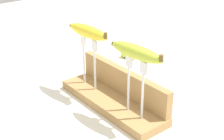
{
  "coord_description": "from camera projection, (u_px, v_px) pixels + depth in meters",
  "views": [
    {
      "loc": [
        0.75,
        -0.6,
        0.58
      ],
      "look_at": [
        0.0,
        0.0,
        0.13
      ],
      "focal_mm": 54.63,
      "sensor_mm": 36.0,
      "label": 1
    }
  ],
  "objects": [
    {
      "name": "fork_stand_right",
      "position": [
        136.0,
        82.0,
        0.97
      ],
      "size": [
        0.09,
        0.01,
        0.18
      ],
      "color": "silver",
      "rests_on": "wooden_board"
    },
    {
      "name": "fork_stand_left",
      "position": [
        89.0,
        58.0,
        1.13
      ],
      "size": [
        0.09,
        0.01,
        0.18
      ],
      "color": "silver",
      "rests_on": "wooden_board"
    },
    {
      "name": "banana_chunk_near",
      "position": [
        129.0,
        54.0,
        1.46
      ],
      "size": [
        0.07,
        0.05,
        0.04
      ],
      "color": "#B2C138",
      "rests_on": "ground"
    },
    {
      "name": "banana_raised_right",
      "position": [
        137.0,
        52.0,
        0.93
      ],
      "size": [
        0.19,
        0.06,
        0.04
      ],
      "color": "#B2C138",
      "rests_on": "fork_stand_right"
    },
    {
      "name": "ground_plane",
      "position": [
        112.0,
        106.0,
        1.11
      ],
      "size": [
        3.0,
        3.0,
        0.0
      ],
      "primitive_type": "plane",
      "color": "white"
    },
    {
      "name": "wooden_board",
      "position": [
        112.0,
        102.0,
        1.11
      ],
      "size": [
        0.41,
        0.13,
        0.03
      ],
      "primitive_type": "cube",
      "color": "#A87F4C",
      "rests_on": "ground"
    },
    {
      "name": "fork_fallen_near",
      "position": [
        148.0,
        70.0,
        1.35
      ],
      "size": [
        0.13,
        0.17,
        0.01
      ],
      "color": "silver",
      "rests_on": "ground"
    },
    {
      "name": "banana_raised_left",
      "position": [
        88.0,
        32.0,
        1.09
      ],
      "size": [
        0.18,
        0.06,
        0.04
      ],
      "color": "yellow",
      "rests_on": "fork_stand_left"
    },
    {
      "name": "board_backstop",
      "position": [
        124.0,
        82.0,
        1.11
      ],
      "size": [
        0.4,
        0.03,
        0.09
      ],
      "primitive_type": "cube",
      "color": "#A87F4C",
      "rests_on": "wooden_board"
    }
  ]
}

